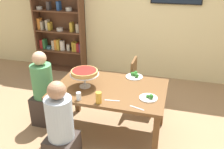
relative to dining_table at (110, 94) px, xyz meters
name	(u,v)px	position (x,y,z in m)	size (l,w,h in m)	color
ground_plane	(110,133)	(0.00, 0.00, -0.65)	(12.00, 12.00, 0.00)	#9E7A56
rear_partition	(140,10)	(0.00, 2.20, 0.75)	(8.00, 0.12, 2.80)	beige
dining_table	(110,94)	(0.00, 0.00, 0.00)	(1.48, 0.96, 0.74)	brown
bookshelf	(59,22)	(-1.73, 2.01, 0.44)	(1.12, 0.30, 2.21)	brown
diner_head_west	(44,94)	(-1.02, 0.01, -0.16)	(0.34, 0.34, 1.15)	#382D28
diner_near_left	(61,134)	(-0.35, -0.77, -0.16)	(0.34, 0.34, 1.15)	#382D28
chair_far_right	(140,82)	(0.28, 0.78, -0.16)	(0.40, 0.40, 0.87)	brown
deep_dish_pizza_stand	(84,73)	(-0.33, -0.06, 0.29)	(0.38, 0.38, 0.24)	silver
salad_plate_near_diner	(135,76)	(0.25, 0.42, 0.11)	(0.25, 0.25, 0.07)	white
salad_plate_far_diner	(149,98)	(0.54, -0.15, 0.11)	(0.23, 0.23, 0.07)	white
beer_glass_amber_tall	(99,98)	(-0.02, -0.41, 0.16)	(0.07, 0.07, 0.14)	gold
water_glass_clear_near	(79,96)	(-0.28, -0.40, 0.14)	(0.06, 0.06, 0.10)	white
cutlery_fork_near	(137,108)	(0.44, -0.40, 0.09)	(0.18, 0.02, 0.01)	silver
cutlery_knife_near	(112,100)	(0.12, -0.32, 0.09)	(0.18, 0.02, 0.01)	silver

